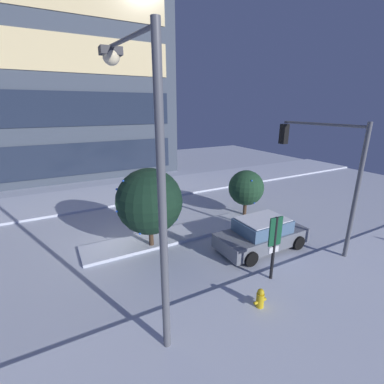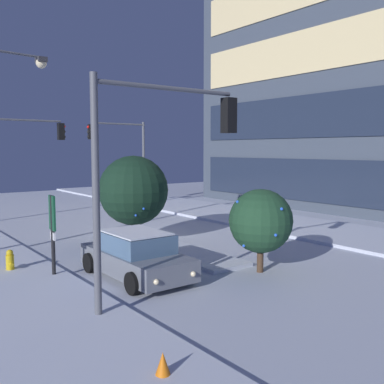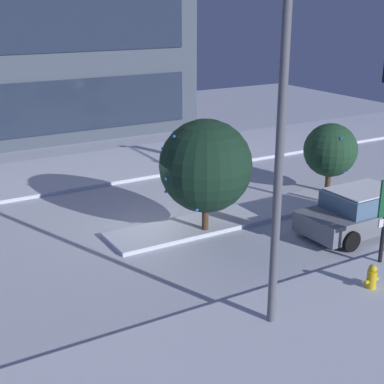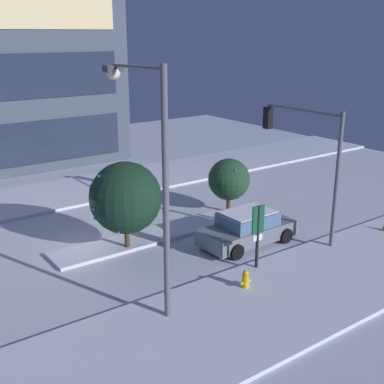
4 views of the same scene
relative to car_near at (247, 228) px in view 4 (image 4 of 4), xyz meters
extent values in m
plane|color=silver|center=(-5.51, 3.57, -0.71)|extent=(52.00, 52.00, 0.00)
cube|color=silver|center=(-5.51, -4.30, -0.64)|extent=(52.00, 5.20, 0.14)
cube|color=silver|center=(-5.51, 11.43, -0.64)|extent=(52.00, 5.20, 0.14)
cube|color=silver|center=(-3.18, 3.07, -0.64)|extent=(9.00, 1.80, 0.14)
cube|color=slate|center=(0.00, 0.00, -0.18)|extent=(4.37, 1.92, 0.66)
cube|color=slate|center=(0.00, 0.00, 0.43)|extent=(2.37, 1.71, 0.60)
cube|color=white|center=(0.00, 0.00, 0.76)|extent=(2.19, 1.60, 0.04)
sphere|color=#F9E5B2|center=(2.19, 0.66, -0.21)|extent=(0.16, 0.16, 0.16)
sphere|color=#F9E5B2|center=(2.20, -0.61, -0.21)|extent=(0.16, 0.16, 0.16)
cylinder|color=black|center=(1.42, 0.95, -0.38)|extent=(0.66, 0.23, 0.66)
cylinder|color=black|center=(1.44, -0.92, -0.38)|extent=(0.66, 0.23, 0.66)
cylinder|color=black|center=(-1.45, 0.92, -0.38)|extent=(0.66, 0.23, 0.66)
cylinder|color=black|center=(-1.43, -0.95, -0.38)|extent=(0.66, 0.23, 0.66)
cylinder|color=#565960|center=(2.56, -2.50, 2.23)|extent=(0.18, 0.18, 5.87)
cylinder|color=#565960|center=(2.56, -0.42, 4.96)|extent=(0.12, 4.15, 0.12)
cube|color=black|center=(2.56, 1.66, 4.36)|extent=(0.32, 0.36, 1.00)
sphere|color=red|center=(2.56, 1.85, 4.68)|extent=(0.20, 0.20, 0.20)
sphere|color=black|center=(2.56, 1.85, 4.36)|extent=(0.20, 0.20, 0.20)
sphere|color=black|center=(2.56, 1.85, 4.04)|extent=(0.20, 0.20, 0.20)
cylinder|color=#565960|center=(-6.15, -3.04, 3.30)|extent=(0.20, 0.20, 8.03)
cylinder|color=#565960|center=(-6.31, -1.86, 7.17)|extent=(0.43, 2.38, 0.10)
cube|color=#333338|center=(-6.48, -0.67, 7.07)|extent=(0.56, 0.36, 0.20)
sphere|color=#F9E5B2|center=(-6.48, -0.67, 6.94)|extent=(0.44, 0.44, 0.44)
cylinder|color=gold|center=(-2.88, -3.12, -0.40)|extent=(0.26, 0.26, 0.63)
sphere|color=gold|center=(-2.88, -3.12, -0.01)|extent=(0.22, 0.22, 0.22)
cylinder|color=gold|center=(-3.06, -3.12, -0.37)|extent=(0.12, 0.10, 0.10)
cylinder|color=gold|center=(-2.70, -3.12, -0.37)|extent=(0.12, 0.10, 0.10)
cylinder|color=black|center=(-1.46, -2.15, 0.62)|extent=(0.12, 0.12, 2.66)
cube|color=#144C2D|center=(-1.46, -2.15, 1.40)|extent=(0.55, 0.10, 1.11)
cube|color=white|center=(-1.46, -2.15, 0.66)|extent=(0.44, 0.08, 0.24)
cylinder|color=#473323|center=(-4.56, 2.51, -0.19)|extent=(0.22, 0.22, 1.05)
sphere|color=black|center=(-4.56, 2.51, 1.62)|extent=(3.01, 3.01, 3.01)
sphere|color=blue|center=(-5.36, 3.37, 0.65)|extent=(0.10, 0.10, 0.10)
sphere|color=blue|center=(-5.30, 1.82, 0.48)|extent=(0.10, 0.10, 0.10)
sphere|color=blue|center=(-6.07, 2.37, 1.47)|extent=(0.10, 0.10, 0.10)
sphere|color=blue|center=(-3.20, 2.21, 0.99)|extent=(0.10, 0.10, 0.10)
sphere|color=blue|center=(-5.86, 2.95, 2.26)|extent=(0.10, 0.10, 0.10)
sphere|color=blue|center=(-3.46, 1.98, 0.71)|extent=(0.10, 0.10, 0.10)
sphere|color=blue|center=(-5.64, 2.62, 2.69)|extent=(0.10, 0.10, 0.10)
sphere|color=blue|center=(-5.78, 2.95, 0.83)|extent=(0.10, 0.10, 0.10)
cylinder|color=#473323|center=(1.97, 3.64, -0.29)|extent=(0.22, 0.22, 0.83)
sphere|color=#1E4228|center=(1.97, 3.64, 1.03)|extent=(2.13, 2.13, 2.13)
sphere|color=blue|center=(2.33, 4.15, 0.15)|extent=(0.10, 0.10, 0.10)
sphere|color=blue|center=(1.99, 2.85, 0.29)|extent=(0.10, 0.10, 0.10)
sphere|color=blue|center=(2.95, 3.30, 0.74)|extent=(0.10, 0.10, 0.10)
sphere|color=blue|center=(1.68, 2.85, 1.69)|extent=(0.10, 0.10, 0.10)
sphere|color=blue|center=(2.91, 3.58, 1.53)|extent=(0.10, 0.10, 0.10)
camera|label=1|loc=(-8.29, -8.45, 5.69)|focal=25.09mm
camera|label=2|loc=(12.20, -6.91, 3.40)|focal=41.39mm
camera|label=3|loc=(-13.59, -12.02, 6.59)|focal=52.06mm
camera|label=4|loc=(-13.84, -15.00, 8.13)|focal=46.93mm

